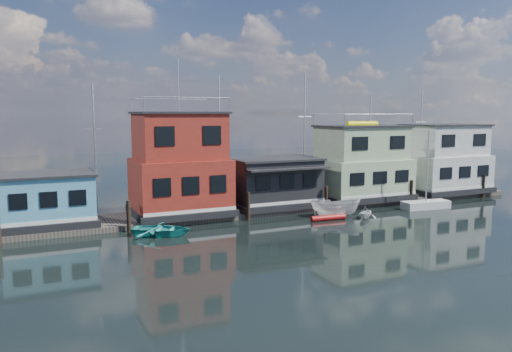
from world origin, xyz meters
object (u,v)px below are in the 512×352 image
houseboat_red (180,166)px  red_kayak (328,218)px  houseboat_green (361,164)px  houseboat_dark (273,182)px  day_sailer (426,204)px  houseboat_white (443,160)px  dinghy_teal (161,230)px  dinghy_white (366,212)px  motorboat (335,207)px  houseboat_blue (47,199)px

houseboat_red → red_kayak: houseboat_red is taller
houseboat_green → houseboat_dark: bearing=-179.9°
houseboat_red → day_sailer: bearing=-13.4°
houseboat_dark → houseboat_white: houseboat_white is taller
dinghy_teal → red_kayak: size_ratio=1.38×
houseboat_red → dinghy_white: 14.87m
houseboat_red → red_kayak: (10.06, -5.38, -3.89)m
motorboat → houseboat_red: bearing=98.0°
houseboat_blue → dinghy_teal: size_ratio=1.62×
houseboat_blue → houseboat_dark: (17.50, -0.02, 0.21)m
day_sailer → houseboat_white: bearing=41.3°
houseboat_red → houseboat_green: 17.01m
houseboat_white → motorboat: 16.50m
houseboat_green → houseboat_red: bearing=-180.0°
dinghy_white → red_kayak: bearing=51.2°
houseboat_dark → day_sailer: (12.29, -4.82, -2.02)m
houseboat_red → houseboat_dark: size_ratio=1.60×
houseboat_dark → red_kayak: houseboat_dark is taller
houseboat_red → dinghy_white: size_ratio=6.44×
houseboat_dark → day_sailer: size_ratio=1.11×
dinghy_white → red_kayak: (-3.10, 0.55, -0.27)m
houseboat_dark → red_kayak: bearing=-69.0°
motorboat → dinghy_teal: bearing=120.5°
houseboat_blue → motorboat: (20.85, -4.40, -1.46)m
dinghy_white → dinghy_teal: bearing=56.8°
houseboat_dark → dinghy_teal: bearing=-156.3°
day_sailer → houseboat_green: bearing=129.7°
motorboat → red_kayak: (-1.29, -0.98, -0.54)m
houseboat_blue → houseboat_red: houseboat_red is taller
motorboat → day_sailer: day_sailer is taller
dinghy_teal → motorboat: bearing=-59.6°
houseboat_dark → dinghy_white: 8.07m
houseboat_red → houseboat_white: 27.01m
red_kayak → dinghy_white: bearing=-6.3°
houseboat_blue → houseboat_white: houseboat_white is taller
houseboat_red → day_sailer: houseboat_red is taller
houseboat_blue → day_sailer: day_sailer is taller
houseboat_green → dinghy_teal: 20.51m
motorboat → day_sailer: 8.96m
houseboat_blue → houseboat_red: 9.69m
houseboat_white → red_kayak: bearing=-162.4°
houseboat_red → motorboat: bearing=-21.2°
houseboat_dark → day_sailer: 13.35m
motorboat → dinghy_white: bearing=-100.9°
dinghy_teal → dinghy_white: size_ratio=2.15×
houseboat_blue → dinghy_teal: (6.79, -4.71, -1.79)m
dinghy_white → day_sailer: bearing=-110.2°
houseboat_blue → houseboat_white: 36.52m
houseboat_dark → dinghy_teal: size_ratio=1.87×
red_kayak → dinghy_teal: bearing=-179.3°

